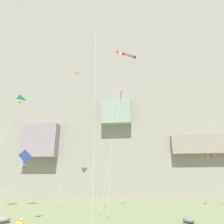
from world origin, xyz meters
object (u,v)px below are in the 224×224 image
Objects in this scene: kite_diamond_front_field at (121,97)px; boulder_foreground_left at (189,220)px; kite_diamond_low_center at (25,157)px; kite_banner_near_cliff at (210,157)px; kite_delta_high_right at (76,77)px; kite_banner_low_left at (125,59)px; boulder_mid_field at (4,219)px; kite_delta_mid_left at (14,106)px.

boulder_foreground_left is at bearing -46.85° from kite_diamond_front_field.
kite_diamond_front_field is 21.14m from kite_diamond_low_center.
kite_diamond_front_field is 1.94× the size of kite_banner_near_cliff.
kite_delta_high_right is 1.16× the size of kite_banner_low_left.
kite_diamond_front_field reaches higher than boulder_mid_field.
kite_delta_high_right reaches higher than boulder_foreground_left.
boulder_mid_field is at bearing -173.27° from boulder_foreground_left.
kite_banner_low_left reaches higher than kite_banner_near_cliff.
boulder_mid_field is 0.08× the size of kite_banner_low_left.
kite_diamond_front_field is 0.76× the size of kite_banner_low_left.
boulder_mid_field reaches higher than boulder_foreground_left.
boulder_mid_field is at bearing -64.80° from kite_diamond_low_center.
kite_diamond_front_field is at bearing -16.33° from kite_diamond_low_center.
kite_delta_high_right reaches higher than kite_banner_low_left.
boulder_mid_field is 0.10× the size of kite_diamond_front_field.
kite_banner_near_cliff is at bearing 46.12° from kite_banner_low_left.
kite_banner_low_left is at bearing -133.88° from kite_banner_near_cliff.
kite_delta_high_right is at bearing 135.77° from kite_banner_low_left.
kite_banner_low_left is (-6.26, 6.23, 23.20)m from boulder_foreground_left.
kite_delta_mid_left is 21.36m from kite_diamond_low_center.
kite_diamond_front_field is (11.23, 9.92, 16.93)m from boulder_mid_field.
kite_banner_near_cliff is (10.61, 23.76, 8.92)m from boulder_foreground_left.
kite_diamond_low_center is at bearing 163.67° from kite_diamond_front_field.
kite_banner_low_left reaches higher than boulder_mid_field.
kite_diamond_low_center is at bearing -143.62° from kite_delta_high_right.
kite_banner_low_left is (1.00, -1.51, 6.22)m from kite_diamond_front_field.
kite_diamond_front_field reaches higher than kite_diamond_low_center.
kite_banner_near_cliff is (29.28, 5.46, -18.20)m from kite_delta_high_right.
kite_banner_near_cliff is 40.52m from kite_delta_mid_left.
kite_diamond_front_field is 1.63× the size of kite_delta_mid_left.
kite_delta_high_right is at bearing 94.55° from kite_delta_mid_left.
kite_delta_mid_left is 0.47× the size of kite_banner_low_left.
kite_delta_high_right is at bearing 137.20° from kite_diamond_front_field.
kite_delta_high_right is (-0.19, 20.49, 27.06)m from boulder_mid_field.
kite_delta_mid_left is at bearing -132.47° from kite_banner_near_cliff.
kite_banner_near_cliff is at bearing 41.73° from boulder_mid_field.
kite_diamond_front_field is 6.48m from kite_banner_low_left.
kite_diamond_low_center is (-36.30, -10.63, -0.77)m from kite_banner_near_cliff.
kite_diamond_low_center is (-7.21, 15.32, 8.10)m from boulder_mid_field.
kite_banner_low_left is (12.41, -12.08, -3.92)m from kite_delta_high_right.
kite_banner_low_left is at bearing 34.52° from boulder_mid_field.
boulder_foreground_left is 0.17× the size of kite_diamond_low_center.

